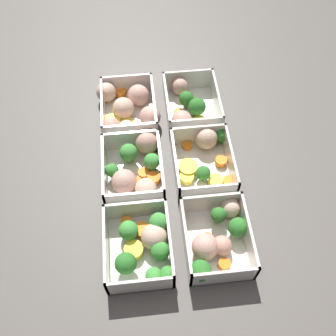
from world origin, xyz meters
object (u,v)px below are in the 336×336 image
Objects in this scene: container_far_left at (144,245)px; container_near_left at (217,239)px; container_near_center at (204,158)px; container_far_center at (136,167)px; container_near_right at (188,105)px; container_far_right at (127,109)px.

container_near_left is at bearing -90.34° from container_far_left.
container_near_left is 0.18m from container_near_center.
container_near_center and container_far_center have the same top height.
container_near_center is at bearing -1.68° from container_near_left.
container_far_left is (-0.33, 0.13, 0.00)m from container_near_right.
container_near_center is at bearing -174.62° from container_near_right.
container_near_left is 0.93× the size of container_far_right.
container_far_center is (-0.01, 0.14, 0.00)m from container_near_center.
container_near_right is 0.95× the size of container_far_center.
container_far_center is at bearing -176.37° from container_far_right.
container_near_left is 0.96× the size of container_near_right.
container_near_right and container_far_right have the same top height.
container_near_center and container_far_left have the same top height.
container_near_left and container_far_right have the same top height.
container_near_center is 0.21m from container_far_right.
container_far_left is 0.88× the size of container_far_right.
container_near_center is 0.23m from container_far_left.
container_far_left is 0.33m from container_far_right.
container_near_right is at bearing -39.39° from container_far_center.
container_far_center is 1.03× the size of container_far_right.
container_near_center is 1.05× the size of container_near_right.
container_near_left is 0.91× the size of container_far_center.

